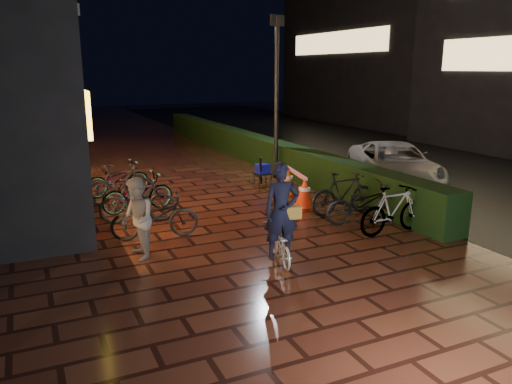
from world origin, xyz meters
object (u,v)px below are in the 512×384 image
van (394,164)px  traffic_barrier (296,186)px  bystander_person (137,219)px  cyclist (281,227)px  cart_assembly (262,170)px

van → traffic_barrier: bearing=-151.0°
bystander_person → cyclist: (2.30, -1.30, -0.07)m
cart_assembly → van: bearing=-22.8°
bystander_person → cart_assembly: size_ratio=1.61×
bystander_person → cyclist: size_ratio=0.82×
traffic_barrier → cyclist: bearing=-122.7°
bystander_person → cart_assembly: bearing=133.5°
cart_assembly → cyclist: bearing=-112.5°
bystander_person → traffic_barrier: (4.77, 2.54, -0.38)m
traffic_barrier → cart_assembly: cart_assembly is taller
cyclist → cart_assembly: 6.16m
van → traffic_barrier: (-3.56, -0.29, -0.25)m
van → traffic_barrier: size_ratio=2.36×
van → cart_assembly: (-3.68, 1.54, -0.15)m
cart_assembly → traffic_barrier: bearing=-86.4°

